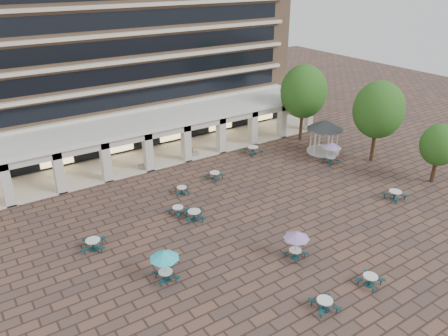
{
  "coord_description": "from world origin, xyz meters",
  "views": [
    {
      "loc": [
        -17.38,
        -24.27,
        18.32
      ],
      "look_at": [
        0.54,
        3.0,
        3.18
      ],
      "focal_mm": 35.0,
      "sensor_mm": 36.0,
      "label": 1
    }
  ],
  "objects": [
    {
      "name": "tree_east_c",
      "position": [
        16.07,
        10.51,
        5.65
      ],
      "size": [
        5.19,
        5.19,
        8.64
      ],
      "color": "#3E2A19",
      "rests_on": "ground"
    },
    {
      "name": "planter_left",
      "position": [
        -2.18,
        12.9,
        0.46
      ],
      "size": [
        1.5,
        0.71,
        1.2
      ],
      "color": "gray",
      "rests_on": "ground"
    },
    {
      "name": "picnic_table_11",
      "position": [
        14.0,
        3.71,
        1.94
      ],
      "size": [
        1.98,
        1.98,
        2.28
      ],
      "rotation": [
        0.0,
        0.0,
        -0.03
      ],
      "color": "#123438",
      "rests_on": "ground"
    },
    {
      "name": "picnic_table_2",
      "position": [
        2.34,
        -11.0,
        0.41
      ],
      "size": [
        1.77,
        1.77,
        0.69
      ],
      "rotation": [
        0.0,
        0.0,
        0.21
      ],
      "color": "#123438",
      "rests_on": "ground"
    },
    {
      "name": "picnic_table_12",
      "position": [
        -1.78,
        6.25,
        0.39
      ],
      "size": [
        1.75,
        1.75,
        0.66
      ],
      "rotation": [
        0.0,
        0.0,
        -0.32
      ],
      "color": "#123438",
      "rests_on": "ground"
    },
    {
      "name": "picnic_table_13",
      "position": [
        8.84,
        10.0,
        0.51
      ],
      "size": [
        1.94,
        1.94,
        0.85
      ],
      "rotation": [
        0.0,
        0.0,
        0.02
      ],
      "color": "#123438",
      "rests_on": "ground"
    },
    {
      "name": "picnic_table_1",
      "position": [
        -1.64,
        -11.0,
        0.43
      ],
      "size": [
        1.84,
        1.84,
        0.71
      ],
      "rotation": [
        0.0,
        0.0,
        -0.24
      ],
      "color": "#123438",
      "rests_on": "ground"
    },
    {
      "name": "picnic_table_8",
      "position": [
        -10.99,
        2.33,
        0.47
      ],
      "size": [
        2.12,
        2.12,
        0.78
      ],
      "rotation": [
        0.0,
        0.0,
        -0.39
      ],
      "color": "#123438",
      "rests_on": "ground"
    },
    {
      "name": "retail_arcade",
      "position": [
        0.0,
        14.8,
        3.0
      ],
      "size": [
        42.0,
        6.6,
        4.4
      ],
      "color": "white",
      "rests_on": "ground"
    },
    {
      "name": "tree_east_b",
      "position": [
        18.87,
        -4.46,
        3.7
      ],
      "size": [
        3.4,
        3.4,
        5.67
      ],
      "color": "#3E2A19",
      "rests_on": "ground"
    },
    {
      "name": "planter_right",
      "position": [
        2.94,
        12.9,
        0.49
      ],
      "size": [
        1.5,
        0.81,
        1.25
      ],
      "color": "gray",
      "rests_on": "ground"
    },
    {
      "name": "picnic_table_10",
      "position": [
        2.2,
        7.11,
        0.43
      ],
      "size": [
        1.91,
        1.91,
        0.71
      ],
      "rotation": [
        0.0,
        0.0,
        0.34
      ],
      "color": "#123438",
      "rests_on": "ground"
    },
    {
      "name": "picnic_table_4",
      "position": [
        -8.2,
        -3.52,
        1.87
      ],
      "size": [
        1.9,
        1.9,
        2.2
      ],
      "rotation": [
        0.0,
        0.0,
        -0.1
      ],
      "color": "#123438",
      "rests_on": "ground"
    },
    {
      "name": "apartment_building",
      "position": [
        0.0,
        25.47,
        12.6
      ],
      "size": [
        40.0,
        15.5,
        25.2
      ],
      "color": "#997456",
      "rests_on": "ground"
    },
    {
      "name": "picnic_table_9",
      "position": [
        -3.71,
        3.32,
        0.4
      ],
      "size": [
        1.8,
        1.8,
        0.67
      ],
      "rotation": [
        0.0,
        0.0,
        0.32
      ],
      "color": "#123438",
      "rests_on": "ground"
    },
    {
      "name": "picnic_table_6",
      "position": [
        0.3,
        -6.29,
        1.77
      ],
      "size": [
        1.8,
        1.8,
        2.08
      ],
      "rotation": [
        0.0,
        0.0,
        0.16
      ],
      "color": "#123438",
      "rests_on": "ground"
    },
    {
      "name": "gazebo",
      "position": [
        15.56,
        6.34,
        2.72
      ],
      "size": [
        3.88,
        3.88,
        3.61
      ],
      "rotation": [
        0.0,
        0.0,
        0.05
      ],
      "color": "beige",
      "rests_on": "ground"
    },
    {
      "name": "ground",
      "position": [
        0.0,
        0.0,
        0.0
      ],
      "size": [
        120.0,
        120.0,
        0.0
      ],
      "primitive_type": "plane",
      "color": "brown",
      "rests_on": "ground"
    },
    {
      "name": "tree_east_a",
      "position": [
        18.09,
        1.94,
        5.44
      ],
      "size": [
        5.0,
        5.0,
        8.33
      ],
      "color": "#3E2A19",
      "rests_on": "ground"
    },
    {
      "name": "picnic_table_7",
      "position": [
        13.06,
        -4.73,
        0.48
      ],
      "size": [
        1.81,
        1.81,
        0.8
      ],
      "rotation": [
        0.0,
        0.0,
        0.02
      ],
      "color": "#123438",
      "rests_on": "ground"
    },
    {
      "name": "picnic_table_5",
      "position": [
        -3.02,
        1.88,
        0.46
      ],
      "size": [
        2.1,
        2.1,
        0.77
      ],
      "rotation": [
        0.0,
        0.0,
        -0.38
      ],
      "color": "#123438",
      "rests_on": "ground"
    }
  ]
}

